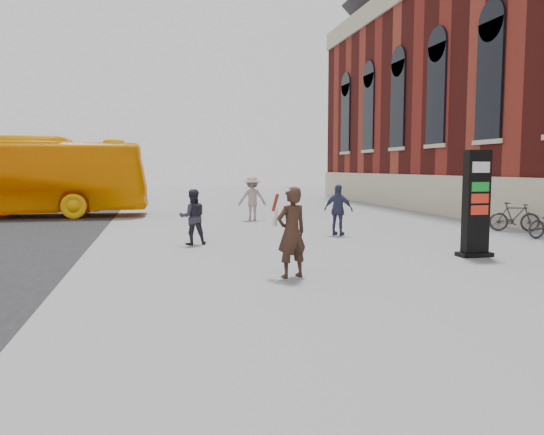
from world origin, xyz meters
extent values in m
plane|color=#9E9EA3|center=(0.00, 0.00, 0.00)|extent=(100.00, 100.00, 0.00)
cube|color=beige|center=(9.44, 6.00, 0.90)|extent=(0.18, 44.00, 1.80)
cube|color=black|center=(4.32, 0.80, 1.28)|extent=(0.62, 0.28, 2.57)
cube|color=black|center=(4.32, 0.80, 0.05)|extent=(0.83, 0.44, 0.10)
cube|color=white|center=(4.32, 0.80, 2.16)|extent=(0.47, 0.30, 0.26)
cube|color=#0F7523|center=(4.32, 0.80, 1.70)|extent=(0.47, 0.30, 0.23)
cube|color=#AF2415|center=(4.32, 0.80, 1.42)|extent=(0.47, 0.30, 0.23)
cube|color=#AF2415|center=(4.32, 0.80, 1.14)|extent=(0.47, 0.30, 0.23)
imported|color=#321F16|center=(-0.63, -0.65, 0.89)|extent=(0.75, 0.61, 1.78)
cylinder|color=white|center=(-0.63, -0.65, 1.70)|extent=(0.25, 0.25, 0.06)
cone|color=white|center=(-0.51, -0.33, 1.21)|extent=(0.26, 0.30, 0.43)
cylinder|color=maroon|center=(-0.51, -0.33, 1.47)|extent=(0.13, 0.17, 0.37)
cone|color=white|center=(-0.91, -0.47, 1.21)|extent=(0.30, 0.26, 0.43)
cylinder|color=maroon|center=(-0.91, -0.47, 1.47)|extent=(0.17, 0.13, 0.37)
imported|color=#292731|center=(-2.22, 4.26, 0.78)|extent=(0.79, 0.64, 1.55)
imported|color=gray|center=(0.63, 10.79, 0.90)|extent=(1.18, 0.69, 1.80)
imported|color=#373B5A|center=(2.44, 5.33, 0.81)|extent=(0.98, 0.91, 1.62)
imported|color=#2C2C31|center=(8.60, 5.07, 0.49)|extent=(1.68, 1.05, 0.98)
camera|label=1|loc=(-3.17, -10.58, 2.15)|focal=35.00mm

